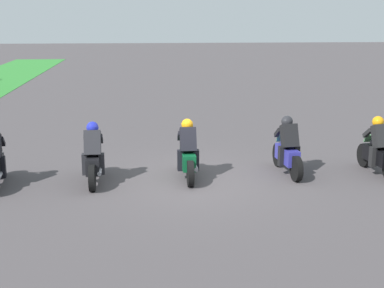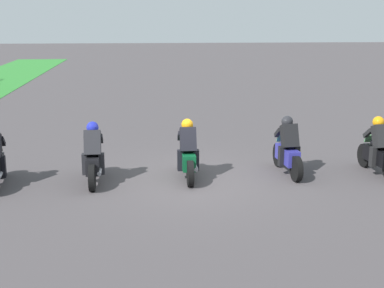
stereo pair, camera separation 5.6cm
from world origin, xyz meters
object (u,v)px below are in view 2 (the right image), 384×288
(rider_lane_c, at_px, (188,154))
(rider_lane_d, at_px, (93,158))
(rider_lane_a, at_px, (379,151))
(rider_lane_b, at_px, (288,150))

(rider_lane_c, xyz_separation_m, rider_lane_d, (-0.18, 2.34, 0.00))
(rider_lane_d, bearing_deg, rider_lane_c, -87.56)
(rider_lane_a, height_order, rider_lane_b, same)
(rider_lane_b, height_order, rider_lane_c, same)
(rider_lane_b, height_order, rider_lane_d, same)
(rider_lane_b, bearing_deg, rider_lane_d, 89.25)
(rider_lane_b, xyz_separation_m, rider_lane_c, (-0.21, 2.61, 0.00))
(rider_lane_c, bearing_deg, rider_lane_a, -91.40)
(rider_lane_b, relative_size, rider_lane_c, 1.00)
(rider_lane_a, bearing_deg, rider_lane_b, 78.84)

